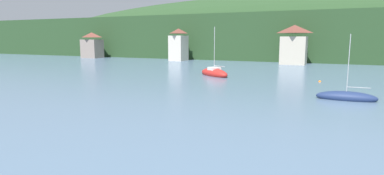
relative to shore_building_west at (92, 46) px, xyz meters
The scene contains 7 objects.
wooded_hillside 70.49m from the shore_building_west, 34.68° to the left, with size 352.00×58.86×36.94m.
shore_building_west is the anchor object (origin of this frame).
shore_building_westcentral 31.92m from the shore_building_west, ahead, with size 4.22×5.28×9.16m.
shore_building_central 63.83m from the shore_building_west, ahead, with size 6.29×5.90×9.63m.
sailboat_far_2 88.14m from the shore_building_west, 31.19° to the right, with size 5.95×1.83×7.19m.
sailboat_far_4 63.13m from the shore_building_west, 29.42° to the right, with size 7.36×6.35×8.84m.
mooring_buoy_near 78.70m from the shore_building_west, 23.74° to the right, with size 0.42×0.42×0.42m, color orange.
Camera 1 is at (10.76, 28.66, 6.41)m, focal length 29.97 mm.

